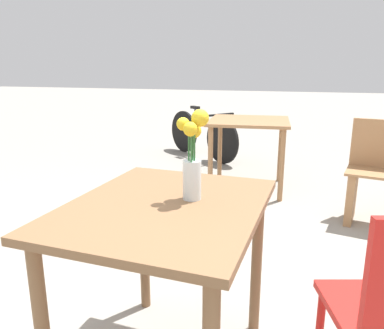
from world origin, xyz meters
The scene contains 4 objects.
table_front centered at (0.00, 0.00, 0.64)m, with size 0.74×0.90×0.76m.
flower_vase centered at (0.08, 0.08, 0.92)m, with size 0.12×0.13×0.35m.
table_back centered at (-0.10, 2.61, 0.62)m, with size 0.88×0.88×0.74m.
bicycle centered at (-0.96, 3.84, 0.33)m, with size 1.25×0.94×0.72m.
Camera 1 is at (0.50, -1.24, 1.26)m, focal length 35.00 mm.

